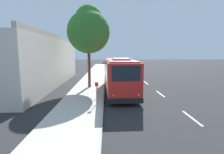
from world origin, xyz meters
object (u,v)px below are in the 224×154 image
object	(u,v)px
sign_post_near	(97,93)
sign_post_far	(98,90)
parked_sedan_tan	(110,69)
parked_sedan_navy	(110,67)
shuttle_bus	(119,74)
parked_sedan_white	(112,73)
street_tree	(89,29)

from	to	relation	value
sign_post_near	sign_post_far	bearing A→B (deg)	0.00
parked_sedan_tan	parked_sedan_navy	xyz separation A→B (m)	(5.88, -0.15, 0.01)
shuttle_bus	sign_post_near	xyz separation A→B (m)	(-4.27, 1.88, -0.82)
sign_post_near	sign_post_far	world-z (taller)	sign_post_near
parked_sedan_white	sign_post_far	distance (m)	13.94
parked_sedan_white	parked_sedan_navy	size ratio (longest dim) A/B	1.04
parked_sedan_white	street_tree	xyz separation A→B (m)	(-9.31, 2.76, 5.61)
street_tree	parked_sedan_white	bearing A→B (deg)	-16.51
parked_sedan_navy	street_tree	world-z (taller)	street_tree
shuttle_bus	parked_sedan_navy	distance (m)	24.03
parked_sedan_tan	street_tree	world-z (taller)	street_tree
shuttle_bus	parked_sedan_white	bearing A→B (deg)	-0.87
parked_sedan_navy	street_tree	xyz separation A→B (m)	(-21.69, 2.76, 5.60)
parked_sedan_navy	street_tree	bearing A→B (deg)	176.82
parked_sedan_tan	street_tree	size ratio (longest dim) A/B	0.54
parked_sedan_navy	sign_post_far	size ratio (longest dim) A/B	4.08
shuttle_bus	parked_sedan_tan	distance (m)	18.17
parked_sedan_white	sign_post_far	xyz separation A→B (m)	(-13.85, 1.63, 0.12)
parked_sedan_tan	street_tree	distance (m)	16.98
parked_sedan_navy	sign_post_far	bearing A→B (deg)	-179.49
street_tree	parked_sedan_navy	bearing A→B (deg)	-7.26
parked_sedan_white	parked_sedan_navy	distance (m)	12.38
parked_sedan_navy	sign_post_far	xyz separation A→B (m)	(-26.23, 1.63, 0.12)
parked_sedan_white	street_tree	distance (m)	11.21
parked_sedan_navy	parked_sedan_white	bearing A→B (deg)	-175.94
street_tree	sign_post_near	xyz separation A→B (m)	(-6.58, -1.13, -5.23)
parked_sedan_white	sign_post_far	world-z (taller)	parked_sedan_white
street_tree	sign_post_far	xyz separation A→B (m)	(-4.54, -1.13, -5.49)
shuttle_bus	parked_sedan_white	xyz separation A→B (m)	(11.62, 0.25, -1.20)
parked_sedan_white	sign_post_far	bearing A→B (deg)	175.48
parked_sedan_white	street_tree	world-z (taller)	street_tree
parked_sedan_tan	parked_sedan_navy	world-z (taller)	parked_sedan_navy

